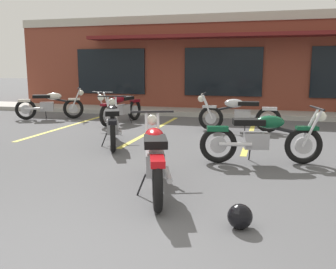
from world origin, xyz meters
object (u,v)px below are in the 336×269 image
at_px(motorcycle_red_sportbike, 113,123).
at_px(helmet_on_pavement, 240,216).
at_px(motorcycle_silver_naked, 238,113).
at_px(motorcycle_black_cruiser, 262,137).
at_px(motorcycle_blue_standard, 50,105).
at_px(motorcycle_foreground_classic, 155,157).
at_px(motorcycle_green_cafe_racer, 121,108).

distance_m(motorcycle_red_sportbike, helmet_on_pavement, 4.62).
bearing_deg(motorcycle_red_sportbike, motorcycle_silver_naked, 44.35).
height_order(motorcycle_black_cruiser, motorcycle_blue_standard, same).
xyz_separation_m(motorcycle_red_sportbike, motorcycle_blue_standard, (-3.47, 3.08, 0.00)).
height_order(motorcycle_red_sportbike, motorcycle_black_cruiser, same).
height_order(motorcycle_silver_naked, motorcycle_blue_standard, same).
distance_m(motorcycle_foreground_classic, helmet_on_pavement, 1.54).
height_order(motorcycle_red_sportbike, motorcycle_blue_standard, same).
distance_m(motorcycle_blue_standard, helmet_on_pavement, 9.23).
bearing_deg(helmet_on_pavement, motorcycle_silver_naked, 95.15).
height_order(motorcycle_foreground_classic, motorcycle_blue_standard, same).
distance_m(motorcycle_foreground_classic, motorcycle_green_cafe_racer, 6.11).
bearing_deg(motorcycle_blue_standard, motorcycle_silver_naked, -6.85).
xyz_separation_m(motorcycle_foreground_classic, motorcycle_silver_naked, (0.66, 5.00, 0.00)).
relative_size(motorcycle_foreground_classic, helmet_on_pavement, 7.80).
xyz_separation_m(motorcycle_foreground_classic, motorcycle_red_sportbike, (-1.76, 2.63, 0.00)).
relative_size(motorcycle_silver_naked, helmet_on_pavement, 8.11).
xyz_separation_m(motorcycle_red_sportbike, motorcycle_silver_naked, (2.42, 2.37, 0.00)).
height_order(motorcycle_silver_naked, helmet_on_pavement, motorcycle_silver_naked).
xyz_separation_m(motorcycle_red_sportbike, motorcycle_black_cruiser, (3.10, -0.79, 0.00)).
bearing_deg(helmet_on_pavement, motorcycle_blue_standard, 134.17).
bearing_deg(motorcycle_black_cruiser, motorcycle_silver_naked, 102.06).
bearing_deg(motorcycle_silver_naked, helmet_on_pavement, -84.85).
distance_m(motorcycle_black_cruiser, helmet_on_pavement, 2.78).
relative_size(motorcycle_red_sportbike, motorcycle_blue_standard, 1.02).
distance_m(motorcycle_foreground_classic, motorcycle_silver_naked, 5.04).
relative_size(motorcycle_foreground_classic, motorcycle_red_sportbike, 1.02).
xyz_separation_m(motorcycle_foreground_classic, motorcycle_green_cafe_racer, (-2.74, 5.46, 0.00)).
xyz_separation_m(motorcycle_black_cruiser, helmet_on_pavement, (-0.14, -2.75, -0.33)).
height_order(motorcycle_foreground_classic, motorcycle_green_cafe_racer, same).
bearing_deg(motorcycle_black_cruiser, motorcycle_blue_standard, 149.53).
bearing_deg(motorcycle_green_cafe_racer, motorcycle_red_sportbike, -70.97).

